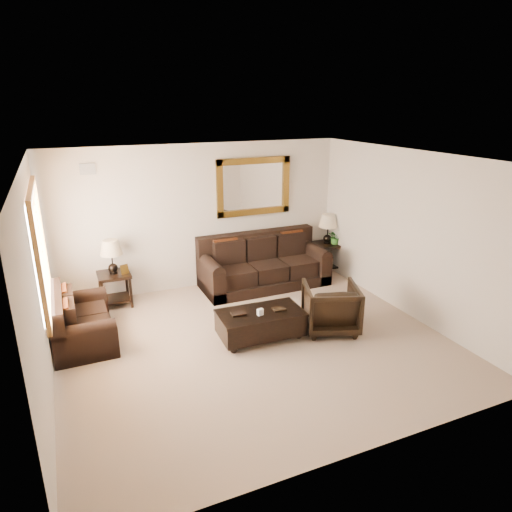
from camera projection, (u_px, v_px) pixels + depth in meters
name	position (u px, v px, depth m)	size (l,w,h in m)	color
room	(254.00, 257.00, 6.35)	(5.51, 5.01, 2.71)	gray
window	(40.00, 249.00, 6.04)	(0.07, 1.96, 1.66)	white
mirror	(254.00, 187.00, 8.73)	(1.50, 0.06, 1.10)	#44230D
air_vent	(88.00, 169.00, 7.46)	(0.25, 0.02, 0.18)	#999999
sofa	(263.00, 267.00, 8.83)	(2.41, 1.04, 0.99)	black
loveseat	(79.00, 324.00, 6.72)	(0.85, 1.43, 0.80)	black
end_table_left	(113.00, 263.00, 7.79)	(0.54, 0.54, 1.19)	black
end_table_right	(328.00, 234.00, 9.40)	(0.56, 0.56, 1.22)	black
coffee_table	(260.00, 322.00, 6.84)	(1.30, 0.74, 0.54)	black
armchair	(331.00, 305.00, 7.05)	(0.80, 0.75, 0.83)	black
potted_plant	(335.00, 238.00, 9.38)	(0.29, 0.32, 0.25)	#296021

